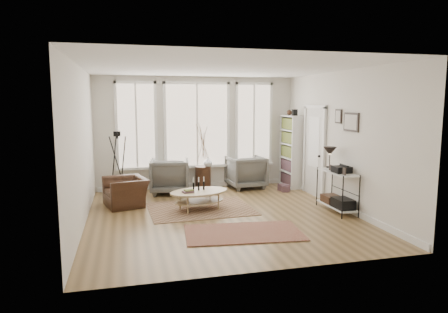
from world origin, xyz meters
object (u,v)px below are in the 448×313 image
object	(u,v)px
armchair_right	(246,172)
low_shelf	(337,187)
accent_chair	(126,192)
side_table	(203,158)
bookcase	(291,151)
armchair_left	(170,176)
coffee_table	(199,195)

from	to	relation	value
armchair_right	low_shelf	bearing A→B (deg)	109.12
low_shelf	accent_chair	xyz separation A→B (m)	(-4.23, 1.52, -0.20)
accent_chair	side_table	bearing A→B (deg)	107.62
bookcase	armchair_left	world-z (taller)	bookcase
armchair_right	side_table	bearing A→B (deg)	-9.54
coffee_table	side_table	size ratio (longest dim) A/B	0.85
low_shelf	side_table	size ratio (longest dim) A/B	0.78
bookcase	low_shelf	distance (m)	2.56
armchair_left	armchair_right	xyz separation A→B (m)	(2.01, 0.14, -0.01)
low_shelf	armchair_right	xyz separation A→B (m)	(-1.16, 2.65, -0.09)
coffee_table	accent_chair	bearing A→B (deg)	154.65
bookcase	low_shelf	bearing A→B (deg)	-91.28
armchair_right	accent_chair	world-z (taller)	armchair_right
coffee_table	armchair_left	bearing A→B (deg)	104.01
coffee_table	armchair_left	world-z (taller)	armchair_left
armchair_left	accent_chair	xyz separation A→B (m)	(-1.07, -0.99, -0.13)
low_shelf	armchair_right	size ratio (longest dim) A/B	1.40
coffee_table	side_table	world-z (taller)	side_table
armchair_left	armchair_right	bearing A→B (deg)	-167.80
armchair_right	side_table	xyz separation A→B (m)	(-1.13, 0.10, 0.38)
accent_chair	bookcase	bearing A→B (deg)	88.59
armchair_right	bookcase	bearing A→B (deg)	169.61
bookcase	side_table	size ratio (longest dim) A/B	1.23
bookcase	coffee_table	world-z (taller)	bookcase
low_shelf	armchair_left	xyz separation A→B (m)	(-3.17, 2.51, -0.08)
low_shelf	armchair_left	distance (m)	4.04
coffee_table	accent_chair	xyz separation A→B (m)	(-1.49, 0.71, -0.00)
coffee_table	armchair_left	size ratio (longest dim) A/B	1.50
low_shelf	accent_chair	bearing A→B (deg)	160.28
bookcase	side_table	bearing A→B (deg)	174.51
armchair_left	accent_chair	size ratio (longest dim) A/B	1.01
armchair_left	bookcase	bearing A→B (deg)	-171.53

